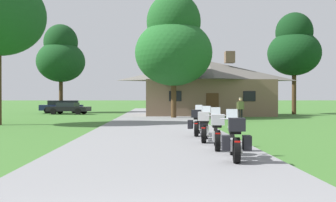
{
  "coord_description": "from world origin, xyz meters",
  "views": [
    {
      "loc": [
        -0.06,
        -3.72,
        1.67
      ],
      "look_at": [
        0.58,
        16.6,
        1.52
      ],
      "focal_mm": 42.53,
      "sensor_mm": 36.0,
      "label": 1
    }
  ],
  "objects_px": {
    "motorcycle_white_nearest_to_camera": "(235,139)",
    "tree_left_far": "(61,56)",
    "tree_by_lodge_front": "(174,44)",
    "tree_right_of_lodge": "(294,47)",
    "motorcycle_silver_third_in_row": "(205,126)",
    "motorcycle_orange_second_in_row": "(217,131)",
    "parked_navy_suv_far_left": "(62,106)",
    "motorcycle_red_farthest_in_row": "(197,123)",
    "parked_black_sedan_far_left": "(69,108)",
    "bystander_olive_shirt_near_lodge": "(240,108)"
  },
  "relations": [
    {
      "from": "motorcycle_white_nearest_to_camera",
      "to": "tree_left_far",
      "type": "distance_m",
      "value": 38.15
    },
    {
      "from": "tree_by_lodge_front",
      "to": "tree_right_of_lodge",
      "type": "bearing_deg",
      "value": 31.36
    },
    {
      "from": "motorcycle_silver_third_in_row",
      "to": "motorcycle_orange_second_in_row",
      "type": "bearing_deg",
      "value": -76.57
    },
    {
      "from": "parked_navy_suv_far_left",
      "to": "motorcycle_silver_third_in_row",
      "type": "bearing_deg",
      "value": -164.38
    },
    {
      "from": "motorcycle_silver_third_in_row",
      "to": "parked_navy_suv_far_left",
      "type": "relative_size",
      "value": 0.43
    },
    {
      "from": "motorcycle_red_farthest_in_row",
      "to": "motorcycle_white_nearest_to_camera",
      "type": "bearing_deg",
      "value": -77.83
    },
    {
      "from": "motorcycle_orange_second_in_row",
      "to": "motorcycle_red_farthest_in_row",
      "type": "height_order",
      "value": "same"
    },
    {
      "from": "parked_black_sedan_far_left",
      "to": "tree_left_far",
      "type": "bearing_deg",
      "value": 31.44
    },
    {
      "from": "motorcycle_red_farthest_in_row",
      "to": "tree_left_far",
      "type": "distance_m",
      "value": 31.78
    },
    {
      "from": "motorcycle_red_farthest_in_row",
      "to": "parked_black_sedan_far_left",
      "type": "height_order",
      "value": "motorcycle_red_farthest_in_row"
    },
    {
      "from": "motorcycle_orange_second_in_row",
      "to": "tree_by_lodge_front",
      "type": "distance_m",
      "value": 20.97
    },
    {
      "from": "bystander_olive_shirt_near_lodge",
      "to": "parked_navy_suv_far_left",
      "type": "distance_m",
      "value": 22.48
    },
    {
      "from": "motorcycle_white_nearest_to_camera",
      "to": "motorcycle_silver_third_in_row",
      "type": "bearing_deg",
      "value": 99.32
    },
    {
      "from": "motorcycle_orange_second_in_row",
      "to": "tree_right_of_lodge",
      "type": "xyz_separation_m",
      "value": [
        12.35,
        28.02,
        6.3
      ]
    },
    {
      "from": "tree_by_lodge_front",
      "to": "tree_left_far",
      "type": "height_order",
      "value": "tree_by_lodge_front"
    },
    {
      "from": "motorcycle_red_farthest_in_row",
      "to": "tree_left_far",
      "type": "height_order",
      "value": "tree_left_far"
    },
    {
      "from": "parked_black_sedan_far_left",
      "to": "motorcycle_white_nearest_to_camera",
      "type": "bearing_deg",
      "value": -150.83
    },
    {
      "from": "bystander_olive_shirt_near_lodge",
      "to": "tree_left_far",
      "type": "xyz_separation_m",
      "value": [
        -16.92,
        17.19,
        5.52
      ]
    },
    {
      "from": "motorcycle_silver_third_in_row",
      "to": "tree_left_far",
      "type": "height_order",
      "value": "tree_left_far"
    },
    {
      "from": "motorcycle_orange_second_in_row",
      "to": "bystander_olive_shirt_near_lodge",
      "type": "distance_m",
      "value": 16.48
    },
    {
      "from": "tree_by_lodge_front",
      "to": "parked_navy_suv_far_left",
      "type": "xyz_separation_m",
      "value": [
        -11.72,
        11.13,
        -5.37
      ]
    },
    {
      "from": "motorcycle_white_nearest_to_camera",
      "to": "motorcycle_red_farthest_in_row",
      "type": "relative_size",
      "value": 1.0
    },
    {
      "from": "motorcycle_white_nearest_to_camera",
      "to": "motorcycle_silver_third_in_row",
      "type": "relative_size",
      "value": 1.01
    },
    {
      "from": "motorcycle_silver_third_in_row",
      "to": "parked_black_sedan_far_left",
      "type": "relative_size",
      "value": 0.47
    },
    {
      "from": "tree_by_lodge_front",
      "to": "tree_left_far",
      "type": "relative_size",
      "value": 1.03
    },
    {
      "from": "motorcycle_silver_third_in_row",
      "to": "parked_black_sedan_far_left",
      "type": "bearing_deg",
      "value": 123.06
    },
    {
      "from": "tree_right_of_lodge",
      "to": "bystander_olive_shirt_near_lodge",
      "type": "bearing_deg",
      "value": -124.04
    },
    {
      "from": "motorcycle_white_nearest_to_camera",
      "to": "motorcycle_orange_second_in_row",
      "type": "xyz_separation_m",
      "value": [
        -0.12,
        2.31,
        0.01
      ]
    },
    {
      "from": "motorcycle_red_farthest_in_row",
      "to": "parked_navy_suv_far_left",
      "type": "relative_size",
      "value": 0.43
    },
    {
      "from": "motorcycle_red_farthest_in_row",
      "to": "tree_left_far",
      "type": "bearing_deg",
      "value": 123.78
    },
    {
      "from": "tree_right_of_lodge",
      "to": "tree_left_far",
      "type": "bearing_deg",
      "value": 168.52
    },
    {
      "from": "motorcycle_white_nearest_to_camera",
      "to": "motorcycle_orange_second_in_row",
      "type": "height_order",
      "value": "same"
    },
    {
      "from": "motorcycle_white_nearest_to_camera",
      "to": "parked_black_sedan_far_left",
      "type": "xyz_separation_m",
      "value": [
        -10.98,
        30.77,
        0.03
      ]
    },
    {
      "from": "motorcycle_silver_third_in_row",
      "to": "tree_by_lodge_front",
      "type": "bearing_deg",
      "value": 101.88
    },
    {
      "from": "motorcycle_white_nearest_to_camera",
      "to": "tree_right_of_lodge",
      "type": "relative_size",
      "value": 0.2
    },
    {
      "from": "motorcycle_red_farthest_in_row",
      "to": "bystander_olive_shirt_near_lodge",
      "type": "relative_size",
      "value": 1.23
    },
    {
      "from": "motorcycle_white_nearest_to_camera",
      "to": "motorcycle_red_farthest_in_row",
      "type": "height_order",
      "value": "same"
    },
    {
      "from": "motorcycle_silver_third_in_row",
      "to": "motorcycle_red_farthest_in_row",
      "type": "distance_m",
      "value": 2.34
    },
    {
      "from": "motorcycle_silver_third_in_row",
      "to": "tree_left_far",
      "type": "xyz_separation_m",
      "value": [
        -12.64,
        30.92,
        5.85
      ]
    },
    {
      "from": "motorcycle_orange_second_in_row",
      "to": "parked_black_sedan_far_left",
      "type": "xyz_separation_m",
      "value": [
        -10.86,
        28.46,
        0.02
      ]
    },
    {
      "from": "tree_left_far",
      "to": "parked_black_sedan_far_left",
      "type": "distance_m",
      "value": 7.69
    },
    {
      "from": "motorcycle_silver_third_in_row",
      "to": "tree_by_lodge_front",
      "type": "distance_m",
      "value": 18.86
    },
    {
      "from": "motorcycle_orange_second_in_row",
      "to": "motorcycle_red_farthest_in_row",
      "type": "distance_m",
      "value": 4.54
    },
    {
      "from": "bystander_olive_shirt_near_lodge",
      "to": "parked_black_sedan_far_left",
      "type": "bearing_deg",
      "value": -46.29
    },
    {
      "from": "motorcycle_white_nearest_to_camera",
      "to": "tree_left_far",
      "type": "bearing_deg",
      "value": 116.49
    },
    {
      "from": "motorcycle_silver_third_in_row",
      "to": "tree_left_far",
      "type": "bearing_deg",
      "value": 123.0
    },
    {
      "from": "bystander_olive_shirt_near_lodge",
      "to": "tree_left_far",
      "type": "height_order",
      "value": "tree_left_far"
    },
    {
      "from": "tree_left_far",
      "to": "parked_navy_suv_far_left",
      "type": "bearing_deg",
      "value": -72.28
    },
    {
      "from": "motorcycle_white_nearest_to_camera",
      "to": "parked_black_sedan_far_left",
      "type": "bearing_deg",
      "value": 116.18
    },
    {
      "from": "bystander_olive_shirt_near_lodge",
      "to": "tree_by_lodge_front",
      "type": "relative_size",
      "value": 0.16
    }
  ]
}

